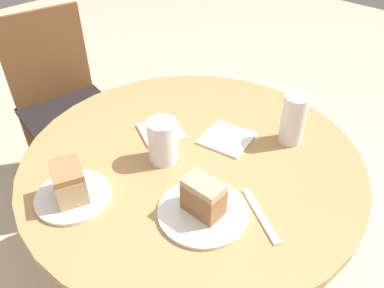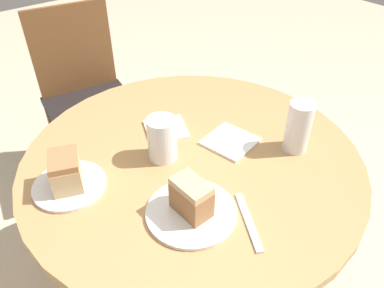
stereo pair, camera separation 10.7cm
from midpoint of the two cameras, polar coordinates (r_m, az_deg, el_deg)
table at (r=1.22m, az=2.54°, el=-8.32°), size 0.99×0.99×0.72m
chair at (r=1.91m, az=-14.06°, el=6.82°), size 0.47×0.48×0.88m
plate_near at (r=0.93m, az=3.25°, el=-10.47°), size 0.22×0.22×0.01m
plate_far at (r=1.03m, az=-15.35°, el=-6.22°), size 0.19×0.19×0.01m
cake_slice_near at (r=0.89m, az=3.37°, el=-8.28°), size 0.07×0.10×0.09m
cake_slice_far at (r=0.99m, az=-15.83°, el=-4.12°), size 0.10×0.12×0.09m
glass_lemonade at (r=1.05m, az=-1.68°, el=0.43°), size 0.08×0.08×0.13m
glass_water at (r=1.13m, az=18.47°, el=2.05°), size 0.07×0.07×0.16m
napkin_stack at (r=1.15m, az=8.49°, el=0.31°), size 0.16×0.16×0.01m
fork at (r=0.93m, az=11.95°, el=-11.58°), size 0.10×0.17×0.00m
napkin_side at (r=1.19m, az=-1.43°, el=2.21°), size 0.16×0.16×0.01m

